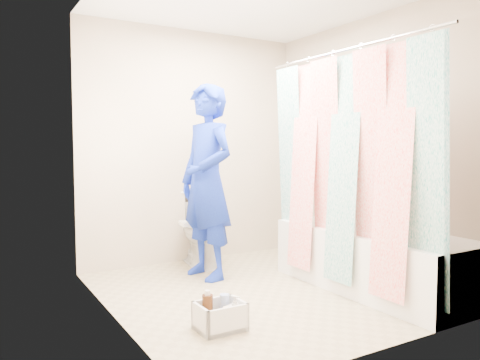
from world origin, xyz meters
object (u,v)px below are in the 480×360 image
plumber (207,181)px  cleaning_caddy (221,317)px  bathtub (373,258)px  toilet (200,227)px

plumber → cleaning_caddy: (-0.48, -1.17, -0.80)m
bathtub → toilet: 1.74m
toilet → cleaning_caddy: bearing=-102.5°
plumber → cleaning_caddy: bearing=-31.8°
bathtub → plumber: plumber is taller
bathtub → plumber: bearing=134.5°
bathtub → toilet: (-0.87, 1.51, 0.11)m
toilet → cleaning_caddy: toilet is taller
bathtub → plumber: size_ratio=0.99×
bathtub → plumber: (-1.03, 1.04, 0.61)m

